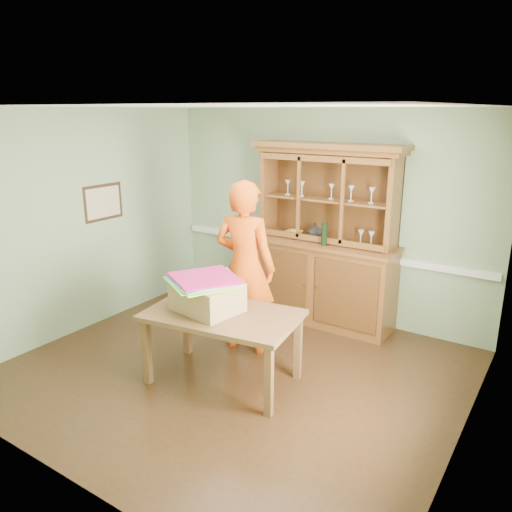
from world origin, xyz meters
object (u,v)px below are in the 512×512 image
Objects in this scene: china_hutch at (323,262)px; dining_table at (223,321)px; person at (245,267)px; cardboard_box at (207,297)px.

dining_table is at bearing -94.05° from china_hutch.
china_hutch is 1.43× the size of dining_table.
china_hutch reaches higher than person.
dining_table is 0.82× the size of person.
china_hutch reaches higher than cardboard_box.
person is at bearing -107.24° from china_hutch.
china_hutch is at bearing 77.73° from dining_table.
china_hutch is 1.17× the size of person.
cardboard_box reaches higher than dining_table.
dining_table is (-0.14, -1.95, -0.14)m from china_hutch.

